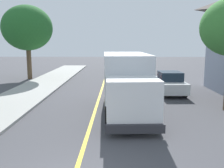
{
  "coord_description": "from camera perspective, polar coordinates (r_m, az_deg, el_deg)",
  "views": [
    {
      "loc": [
        1.21,
        -5.66,
        3.85
      ],
      "look_at": [
        0.95,
        8.83,
        1.4
      ],
      "focal_mm": 40.02,
      "sensor_mm": 36.0,
      "label": 1
    }
  ],
  "objects": [
    {
      "name": "centre_line_yellow",
      "position": [
        16.17,
        -3.28,
        -4.18
      ],
      "size": [
        0.16,
        56.0,
        0.01
      ],
      "primitive_type": "cube",
      "color": "gold",
      "rests_on": "ground"
    },
    {
      "name": "box_truck",
      "position": [
        13.56,
        3.35,
        0.73
      ],
      "size": [
        2.78,
        7.3,
        3.2
      ],
      "color": "silver",
      "rests_on": "ground"
    },
    {
      "name": "parked_car_near",
      "position": [
        20.44,
        4.18,
        0.96
      ],
      "size": [
        1.93,
        4.45,
        1.67
      ],
      "color": "maroon",
      "rests_on": "ground"
    },
    {
      "name": "parked_car_mid",
      "position": [
        26.88,
        3.72,
        3.03
      ],
      "size": [
        2.02,
        4.48,
        1.67
      ],
      "color": "#B7B7BC",
      "rests_on": "ground"
    },
    {
      "name": "parked_car_far",
      "position": [
        34.04,
        2.28,
        4.42
      ],
      "size": [
        2.0,
        4.48,
        1.67
      ],
      "color": "#4C564C",
      "rests_on": "ground"
    },
    {
      "name": "parked_van_across",
      "position": [
        19.25,
        12.99,
        0.2
      ],
      "size": [
        1.92,
        4.45,
        1.67
      ],
      "color": "silver",
      "rests_on": "ground"
    },
    {
      "name": "street_tree_down_block",
      "position": [
        27.48,
        -18.79,
        12.0
      ],
      "size": [
        5.08,
        5.08,
        7.55
      ],
      "color": "brown",
      "rests_on": "ground"
    }
  ]
}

